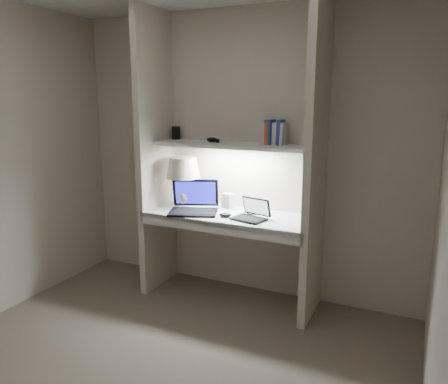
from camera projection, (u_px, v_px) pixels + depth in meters
The scene contains 18 objects.
floor at pixel (151, 374), 2.83m from camera, with size 3.20×3.00×0.01m, color gray.
back_wall at pixel (242, 155), 3.89m from camera, with size 3.20×0.01×2.50m, color beige.
alcove_panel_left at pixel (156, 154), 3.94m from camera, with size 0.06×0.55×2.50m, color beige.
alcove_panel_right at pixel (316, 164), 3.34m from camera, with size 0.06×0.55×2.50m, color beige.
desk at pixel (229, 216), 3.75m from camera, with size 1.40×0.55×0.04m, color white.
desk_apron at pixel (216, 228), 3.53m from camera, with size 1.46×0.03×0.10m, color silver.
shelf at pixel (234, 145), 3.70m from camera, with size 1.40×0.36×0.03m, color silver.
strip_light at pixel (234, 148), 3.71m from camera, with size 0.60×0.04×0.01m, color white.
table_lamp at pixel (183, 174), 3.94m from camera, with size 0.31×0.31×0.45m.
laptop_main at pixel (194, 205), 3.81m from camera, with size 0.51×0.47×0.27m.
laptop_netbook at pixel (251, 214), 3.58m from camera, with size 0.31×0.28×0.17m.
speaker at pixel (228, 201), 3.93m from camera, with size 0.10×0.07×0.13m, color silver.
mouse at pixel (225, 215), 3.64m from camera, with size 0.10×0.06×0.04m, color black.
cable_coil at pixel (253, 213), 3.75m from camera, with size 0.11×0.11×0.01m, color black.
sticky_note at pixel (192, 210), 3.88m from camera, with size 0.08×0.08×0.00m, color gold.
book_row at pixel (274, 133), 3.60m from camera, with size 0.20×0.14×0.21m.
shelf_box at pixel (176, 133), 4.05m from camera, with size 0.07×0.05×0.12m, color black.
shelf_gadget at pixel (212, 140), 3.80m from camera, with size 0.10×0.07×0.04m, color black.
Camera 1 is at (1.49, -2.07, 1.76)m, focal length 35.00 mm.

